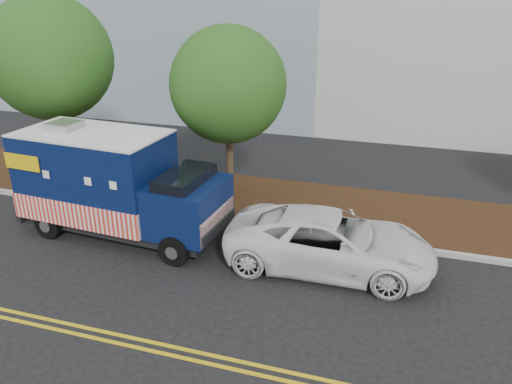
% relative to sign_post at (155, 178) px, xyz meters
% --- Properties ---
extents(ground, '(120.00, 120.00, 0.00)m').
position_rel_sign_post_xyz_m(ground, '(1.42, -1.73, -1.20)').
color(ground, black).
rests_on(ground, ground).
extents(curb, '(120.00, 0.18, 0.15)m').
position_rel_sign_post_xyz_m(curb, '(1.42, -0.33, -1.12)').
color(curb, '#9E9E99').
rests_on(curb, ground).
extents(mulch_strip, '(120.00, 4.00, 0.15)m').
position_rel_sign_post_xyz_m(mulch_strip, '(1.42, 1.77, -1.12)').
color(mulch_strip, black).
rests_on(mulch_strip, ground).
extents(centerline_near, '(120.00, 0.10, 0.01)m').
position_rel_sign_post_xyz_m(centerline_near, '(1.42, -6.18, -1.19)').
color(centerline_near, gold).
rests_on(centerline_near, ground).
extents(centerline_far, '(120.00, 0.10, 0.01)m').
position_rel_sign_post_xyz_m(centerline_far, '(1.42, -6.43, -1.19)').
color(centerline_far, gold).
rests_on(centerline_far, ground).
extents(tree_a, '(4.44, 4.44, 6.99)m').
position_rel_sign_post_xyz_m(tree_a, '(-4.60, 1.39, 3.57)').
color(tree_a, '#38281C').
rests_on(tree_a, ground).
extents(tree_b, '(3.86, 3.86, 6.08)m').
position_rel_sign_post_xyz_m(tree_b, '(2.09, 1.58, 2.94)').
color(tree_b, '#38281C').
rests_on(tree_b, ground).
extents(sign_post, '(0.06, 0.06, 2.40)m').
position_rel_sign_post_xyz_m(sign_post, '(0.00, 0.00, 0.00)').
color(sign_post, '#473828').
rests_on(sign_post, ground).
extents(food_truck, '(6.62, 2.89, 3.41)m').
position_rel_sign_post_xyz_m(food_truck, '(-0.46, -1.78, 0.34)').
color(food_truck, black).
rests_on(food_truck, ground).
extents(white_car, '(5.70, 2.74, 1.56)m').
position_rel_sign_post_xyz_m(white_car, '(6.22, -1.87, -0.42)').
color(white_car, white).
rests_on(white_car, ground).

